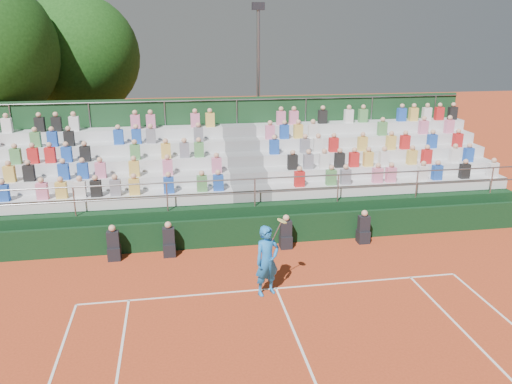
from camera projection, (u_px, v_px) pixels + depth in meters
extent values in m
plane|color=#BD431F|center=(276.00, 289.00, 14.27)|extent=(90.00, 90.00, 0.00)
cube|color=white|center=(276.00, 288.00, 14.26)|extent=(11.00, 0.06, 0.01)
cube|color=white|center=(305.00, 357.00, 11.26)|extent=(0.06, 6.40, 0.01)
cube|color=black|center=(257.00, 231.00, 17.12)|extent=(20.00, 0.15, 1.00)
cube|color=black|center=(114.00, 253.00, 16.04)|extent=(0.40, 0.40, 0.44)
cube|color=black|center=(113.00, 239.00, 15.89)|extent=(0.38, 0.25, 0.55)
sphere|color=tan|center=(112.00, 228.00, 15.78)|extent=(0.22, 0.22, 0.22)
cube|color=black|center=(169.00, 249.00, 16.31)|extent=(0.40, 0.40, 0.44)
cube|color=black|center=(169.00, 236.00, 16.17)|extent=(0.38, 0.25, 0.55)
sphere|color=tan|center=(168.00, 225.00, 16.05)|extent=(0.22, 0.22, 0.22)
cube|color=black|center=(286.00, 242.00, 16.92)|extent=(0.40, 0.40, 0.44)
cube|color=black|center=(286.00, 228.00, 16.78)|extent=(0.38, 0.25, 0.55)
sphere|color=tan|center=(286.00, 218.00, 16.66)|extent=(0.22, 0.22, 0.22)
cube|color=black|center=(363.00, 236.00, 17.35)|extent=(0.40, 0.40, 0.44)
cube|color=black|center=(364.00, 224.00, 17.21)|extent=(0.38, 0.25, 0.55)
sphere|color=tan|center=(365.00, 213.00, 17.09)|extent=(0.22, 0.22, 0.22)
cube|color=black|center=(245.00, 199.00, 20.00)|extent=(20.00, 5.20, 1.20)
cube|color=silver|center=(99.00, 201.00, 17.35)|extent=(9.30, 0.85, 0.42)
cube|color=silver|center=(389.00, 186.00, 19.01)|extent=(9.30, 0.85, 0.42)
cube|color=slate|center=(251.00, 193.00, 18.18)|extent=(1.40, 0.85, 0.42)
cube|color=silver|center=(101.00, 182.00, 18.02)|extent=(9.30, 0.85, 0.42)
cube|color=silver|center=(381.00, 169.00, 19.69)|extent=(9.30, 0.85, 0.42)
cube|color=slate|center=(247.00, 176.00, 18.85)|extent=(1.40, 0.85, 0.42)
cube|color=silver|center=(103.00, 165.00, 18.69)|extent=(9.30, 0.85, 0.42)
cube|color=silver|center=(374.00, 154.00, 20.36)|extent=(9.30, 0.85, 0.42)
cube|color=slate|center=(244.00, 159.00, 19.52)|extent=(1.40, 0.85, 0.42)
cube|color=silver|center=(105.00, 149.00, 19.36)|extent=(9.30, 0.85, 0.42)
cube|color=silver|center=(367.00, 140.00, 21.03)|extent=(9.30, 0.85, 0.42)
cube|color=slate|center=(241.00, 144.00, 20.19)|extent=(1.40, 0.85, 0.42)
cube|color=silver|center=(106.00, 134.00, 20.03)|extent=(9.30, 0.85, 0.42)
cube|color=silver|center=(360.00, 126.00, 21.70)|extent=(9.30, 0.85, 0.42)
cube|color=slate|center=(238.00, 130.00, 20.86)|extent=(1.40, 0.85, 0.42)
cube|color=#173C1E|center=(237.00, 148.00, 21.63)|extent=(20.00, 0.12, 4.40)
cylinder|color=gray|center=(255.00, 179.00, 17.12)|extent=(20.00, 0.05, 0.05)
cylinder|color=gray|center=(237.00, 100.00, 20.89)|extent=(20.00, 0.05, 0.05)
cube|color=#1E4CB2|center=(3.00, 193.00, 16.58)|extent=(0.36, 0.24, 0.56)
cube|color=pink|center=(42.00, 191.00, 16.78)|extent=(0.36, 0.24, 0.56)
cube|color=gold|center=(61.00, 190.00, 16.87)|extent=(0.36, 0.24, 0.56)
cube|color=silver|center=(80.00, 189.00, 16.97)|extent=(0.36, 0.24, 0.56)
cube|color=black|center=(96.00, 189.00, 17.05)|extent=(0.36, 0.24, 0.56)
cube|color=slate|center=(116.00, 188.00, 17.15)|extent=(0.36, 0.24, 0.56)
cube|color=gold|center=(134.00, 187.00, 17.25)|extent=(0.36, 0.24, 0.56)
cube|color=#1E4CB2|center=(169.00, 185.00, 17.43)|extent=(0.36, 0.24, 0.56)
cube|color=#4C8C4C|center=(202.00, 184.00, 17.61)|extent=(0.36, 0.24, 0.56)
cube|color=#1E4CB2|center=(218.00, 183.00, 17.70)|extent=(0.36, 0.24, 0.56)
cube|color=gold|center=(10.00, 174.00, 17.26)|extent=(0.36, 0.24, 0.56)
cube|color=black|center=(29.00, 173.00, 17.36)|extent=(0.36, 0.24, 0.56)
cube|color=#1E4CB2|center=(64.00, 172.00, 17.54)|extent=(0.36, 0.24, 0.56)
cube|color=#1E4CB2|center=(83.00, 171.00, 17.64)|extent=(0.36, 0.24, 0.56)
cube|color=pink|center=(101.00, 170.00, 17.73)|extent=(0.36, 0.24, 0.56)
cube|color=gold|center=(134.00, 169.00, 17.91)|extent=(0.36, 0.24, 0.56)
cube|color=pink|center=(168.00, 167.00, 18.10)|extent=(0.36, 0.24, 0.56)
cube|color=pink|center=(217.00, 165.00, 18.38)|extent=(0.36, 0.24, 0.56)
cube|color=#4C8C4C|center=(16.00, 156.00, 17.93)|extent=(0.36, 0.24, 0.56)
cube|color=red|center=(33.00, 156.00, 18.02)|extent=(0.36, 0.24, 0.56)
cube|color=red|center=(50.00, 155.00, 18.12)|extent=(0.36, 0.24, 0.56)
cube|color=#1E4CB2|center=(67.00, 154.00, 18.21)|extent=(0.36, 0.24, 0.56)
cube|color=black|center=(85.00, 154.00, 18.31)|extent=(0.36, 0.24, 0.56)
cube|color=#4C8C4C|center=(135.00, 152.00, 18.59)|extent=(0.36, 0.24, 0.56)
cube|color=gold|center=(166.00, 151.00, 18.76)|extent=(0.36, 0.24, 0.56)
cube|color=slate|center=(184.00, 150.00, 18.87)|extent=(0.36, 0.24, 0.56)
cube|color=#4C8C4C|center=(199.00, 150.00, 18.96)|extent=(0.36, 0.24, 0.56)
cube|color=#4C8C4C|center=(36.00, 140.00, 18.69)|extent=(0.36, 0.24, 0.56)
cube|color=#1E4CB2|center=(53.00, 139.00, 18.78)|extent=(0.36, 0.24, 0.56)
cube|color=black|center=(69.00, 139.00, 18.87)|extent=(0.36, 0.24, 0.56)
cube|color=#1E4CB2|center=(119.00, 137.00, 19.16)|extent=(0.36, 0.24, 0.56)
cube|color=#1E4CB2|center=(137.00, 136.00, 19.26)|extent=(0.36, 0.24, 0.56)
cube|color=slate|center=(151.00, 136.00, 19.35)|extent=(0.36, 0.24, 0.56)
cube|color=slate|center=(198.00, 134.00, 19.63)|extent=(0.36, 0.24, 0.56)
cube|color=silver|center=(7.00, 125.00, 19.17)|extent=(0.36, 0.24, 0.56)
cube|color=black|center=(40.00, 125.00, 19.36)|extent=(0.36, 0.24, 0.56)
cube|color=black|center=(57.00, 124.00, 19.45)|extent=(0.36, 0.24, 0.56)
cube|color=silver|center=(74.00, 124.00, 19.56)|extent=(0.36, 0.24, 0.56)
cube|color=pink|center=(135.00, 122.00, 19.92)|extent=(0.36, 0.24, 0.56)
cube|color=pink|center=(151.00, 122.00, 20.02)|extent=(0.36, 0.24, 0.56)
cube|color=pink|center=(195.00, 120.00, 20.29)|extent=(0.36, 0.24, 0.56)
cube|color=gold|center=(210.00, 120.00, 20.39)|extent=(0.36, 0.24, 0.56)
cube|color=red|center=(299.00, 179.00, 18.17)|extent=(0.36, 0.24, 0.56)
cube|color=#4C8C4C|center=(331.00, 177.00, 18.35)|extent=(0.36, 0.24, 0.56)
cube|color=slate|center=(345.00, 177.00, 18.44)|extent=(0.36, 0.24, 0.56)
cube|color=pink|center=(377.00, 175.00, 18.63)|extent=(0.36, 0.24, 0.56)
cube|color=pink|center=(391.00, 175.00, 18.72)|extent=(0.36, 0.24, 0.56)
cube|color=silver|center=(423.00, 173.00, 18.92)|extent=(0.36, 0.24, 0.56)
cube|color=#1E4CB2|center=(437.00, 172.00, 19.01)|extent=(0.36, 0.24, 0.56)
cube|color=black|center=(465.00, 171.00, 19.19)|extent=(0.36, 0.24, 0.56)
cube|color=silver|center=(493.00, 170.00, 19.37)|extent=(0.36, 0.24, 0.56)
cube|color=black|center=(293.00, 162.00, 18.83)|extent=(0.36, 0.24, 0.56)
cube|color=slate|center=(308.00, 161.00, 18.92)|extent=(0.36, 0.24, 0.56)
cube|color=silver|center=(324.00, 161.00, 19.02)|extent=(0.36, 0.24, 0.56)
cube|color=black|center=(339.00, 160.00, 19.11)|extent=(0.36, 0.24, 0.56)
cube|color=red|center=(354.00, 160.00, 19.20)|extent=(0.36, 0.24, 0.56)
cube|color=gold|center=(368.00, 159.00, 19.29)|extent=(0.36, 0.24, 0.56)
cube|color=silver|center=(384.00, 158.00, 19.39)|extent=(0.36, 0.24, 0.56)
cube|color=gold|center=(412.00, 157.00, 19.58)|extent=(0.36, 0.24, 0.56)
cube|color=red|center=(426.00, 157.00, 19.67)|extent=(0.36, 0.24, 0.56)
cube|color=silver|center=(454.00, 155.00, 19.86)|extent=(0.36, 0.24, 0.56)
cube|color=#1E4CB2|center=(468.00, 155.00, 19.95)|extent=(0.36, 0.24, 0.56)
cube|color=#1E4CB2|center=(274.00, 147.00, 19.41)|extent=(0.36, 0.24, 0.56)
cube|color=slate|center=(305.00, 146.00, 19.60)|extent=(0.36, 0.24, 0.56)
cube|color=silver|center=(318.00, 145.00, 19.69)|extent=(0.36, 0.24, 0.56)
cube|color=red|center=(334.00, 145.00, 19.79)|extent=(0.36, 0.24, 0.56)
cube|color=gold|center=(362.00, 144.00, 19.97)|extent=(0.36, 0.24, 0.56)
cube|color=gold|center=(391.00, 143.00, 20.16)|extent=(0.36, 0.24, 0.56)
cube|color=red|center=(405.00, 142.00, 20.26)|extent=(0.36, 0.24, 0.56)
cube|color=#1E4CB2|center=(432.00, 141.00, 20.44)|extent=(0.36, 0.24, 0.56)
cube|color=red|center=(458.00, 140.00, 20.62)|extent=(0.36, 0.24, 0.56)
cube|color=pink|center=(270.00, 132.00, 20.08)|extent=(0.36, 0.24, 0.56)
cube|color=#1E4CB2|center=(284.00, 132.00, 20.17)|extent=(0.36, 0.24, 0.56)
cube|color=gold|center=(298.00, 131.00, 20.26)|extent=(0.36, 0.24, 0.56)
cube|color=silver|center=(313.00, 131.00, 20.36)|extent=(0.36, 0.24, 0.56)
cube|color=#4C8C4C|center=(382.00, 129.00, 20.83)|extent=(0.36, 0.24, 0.56)
cube|color=pink|center=(423.00, 127.00, 21.11)|extent=(0.36, 0.24, 0.56)
cube|color=pink|center=(449.00, 126.00, 21.30)|extent=(0.36, 0.24, 0.56)
cube|color=pink|center=(281.00, 118.00, 20.85)|extent=(0.36, 0.24, 0.56)
cube|color=pink|center=(294.00, 118.00, 20.94)|extent=(0.36, 0.24, 0.56)
cube|color=black|center=(323.00, 117.00, 21.13)|extent=(0.36, 0.24, 0.56)
cube|color=silver|center=(349.00, 116.00, 21.31)|extent=(0.36, 0.24, 0.56)
cube|color=#4C8C4C|center=(363.00, 116.00, 21.41)|extent=(0.36, 0.24, 0.56)
cube|color=#1E4CB2|center=(401.00, 115.00, 21.69)|extent=(0.36, 0.24, 0.56)
cube|color=gold|center=(413.00, 114.00, 21.77)|extent=(0.36, 0.24, 0.56)
cube|color=silver|center=(427.00, 114.00, 21.87)|extent=(0.36, 0.24, 0.56)
cube|color=red|center=(439.00, 114.00, 21.96)|extent=(0.36, 0.24, 0.56)
cube|color=black|center=(453.00, 113.00, 22.06)|extent=(0.36, 0.24, 0.56)
imported|color=blue|center=(267.00, 261.00, 13.71)|extent=(0.86, 0.71, 2.01)
cylinder|color=gray|center=(276.00, 232.00, 13.49)|extent=(0.26, 0.03, 0.51)
cylinder|color=#E5D866|center=(282.00, 221.00, 13.42)|extent=(0.26, 0.28, 0.14)
cylinder|color=#392214|center=(87.00, 136.00, 26.59)|extent=(0.50, 0.50, 3.40)
sphere|color=#12370F|center=(79.00, 56.00, 25.33)|extent=(6.13, 6.13, 6.13)
cylinder|color=gray|center=(258.00, 95.00, 24.84)|extent=(0.16, 0.16, 8.00)
cube|color=black|center=(258.00, 6.00, 23.56)|extent=(0.60, 0.25, 0.35)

